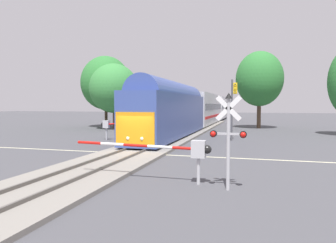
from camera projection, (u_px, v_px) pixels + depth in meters
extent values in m
plane|color=#47474C|center=(135.00, 154.00, 20.42)|extent=(220.00, 220.00, 0.00)
cube|color=beige|center=(135.00, 153.00, 20.42)|extent=(44.00, 0.20, 0.01)
cube|color=gray|center=(135.00, 152.00, 20.41)|extent=(4.40, 80.00, 0.18)
cube|color=#56514C|center=(125.00, 149.00, 20.60)|extent=(0.10, 80.00, 0.14)
cube|color=#56514C|center=(145.00, 150.00, 20.21)|extent=(0.10, 80.00, 0.14)
cube|color=#384C93|center=(172.00, 115.00, 29.47)|extent=(3.00, 18.90, 3.90)
cube|color=orange|center=(135.00, 128.00, 20.40)|extent=(2.76, 0.08, 2.15)
cylinder|color=#384C93|center=(172.00, 96.00, 29.37)|extent=(2.76, 17.01, 2.76)
sphere|color=#F4F2CC|center=(128.00, 138.00, 20.56)|extent=(0.24, 0.24, 0.24)
sphere|color=#F4F2CC|center=(142.00, 139.00, 20.29)|extent=(0.24, 0.24, 0.24)
cube|color=silver|center=(205.00, 109.00, 49.43)|extent=(3.00, 20.87, 4.60)
cube|color=black|center=(215.00, 107.00, 49.01)|extent=(0.04, 18.78, 0.90)
cube|color=red|center=(215.00, 116.00, 49.08)|extent=(0.04, 19.20, 0.36)
cube|color=silver|center=(220.00, 107.00, 70.35)|extent=(3.00, 20.87, 4.60)
cube|color=black|center=(227.00, 106.00, 69.93)|extent=(0.04, 18.78, 0.90)
cube|color=red|center=(226.00, 112.00, 70.00)|extent=(0.04, 19.20, 0.36)
cylinder|color=#B7B7BC|center=(198.00, 171.00, 12.49)|extent=(0.14, 0.14, 1.10)
cube|color=#B7B7BC|center=(199.00, 149.00, 12.44)|extent=(0.56, 0.40, 0.70)
sphere|color=black|center=(207.00, 149.00, 12.35)|extent=(0.36, 0.36, 0.36)
cylinder|color=red|center=(185.00, 148.00, 12.59)|extent=(1.10, 0.12, 0.14)
cylinder|color=white|center=(160.00, 147.00, 12.88)|extent=(1.10, 0.12, 0.14)
cylinder|color=red|center=(136.00, 145.00, 13.18)|extent=(1.10, 0.12, 0.14)
cylinder|color=white|center=(112.00, 144.00, 13.47)|extent=(1.10, 0.12, 0.14)
cylinder|color=red|center=(90.00, 143.00, 13.77)|extent=(1.10, 0.12, 0.14)
sphere|color=red|center=(79.00, 142.00, 13.92)|extent=(0.14, 0.14, 0.14)
cylinder|color=#B2B2B7|center=(228.00, 145.00, 11.61)|extent=(0.14, 0.14, 3.47)
cube|color=white|center=(229.00, 108.00, 11.51)|extent=(0.98, 0.05, 0.98)
cube|color=white|center=(229.00, 108.00, 11.51)|extent=(0.98, 0.05, 0.98)
cube|color=#B2B2B7|center=(228.00, 134.00, 11.58)|extent=(1.10, 0.08, 0.08)
cylinder|color=black|center=(213.00, 134.00, 11.64)|extent=(0.26, 0.18, 0.26)
cylinder|color=black|center=(243.00, 134.00, 11.34)|extent=(0.26, 0.18, 0.26)
sphere|color=red|center=(213.00, 134.00, 11.54)|extent=(0.20, 0.20, 0.20)
sphere|color=red|center=(243.00, 135.00, 11.24)|extent=(0.20, 0.20, 0.20)
cone|color=black|center=(229.00, 96.00, 11.50)|extent=(0.28, 0.28, 0.22)
cylinder|color=#B7B7BC|center=(106.00, 134.00, 28.29)|extent=(0.14, 0.14, 1.10)
cube|color=#B7B7BC|center=(106.00, 124.00, 28.24)|extent=(0.56, 0.40, 0.70)
sphere|color=black|center=(103.00, 124.00, 28.33)|extent=(0.36, 0.36, 0.36)
cylinder|color=red|center=(112.00, 124.00, 28.09)|extent=(1.09, 0.12, 0.20)
cylinder|color=white|center=(123.00, 123.00, 27.79)|extent=(1.09, 0.12, 0.20)
cylinder|color=red|center=(134.00, 123.00, 27.49)|extent=(1.09, 0.12, 0.20)
cylinder|color=white|center=(145.00, 122.00, 27.20)|extent=(1.09, 0.12, 0.20)
cylinder|color=red|center=(157.00, 121.00, 26.90)|extent=(1.09, 0.12, 0.20)
sphere|color=red|center=(163.00, 121.00, 26.75)|extent=(0.14, 0.14, 0.14)
cylinder|color=#4C4C51|center=(232.00, 110.00, 27.55)|extent=(0.16, 0.16, 5.50)
cube|color=gold|center=(235.00, 88.00, 27.37)|extent=(0.34, 0.26, 1.00)
sphere|color=#262626|center=(235.00, 85.00, 27.21)|extent=(0.20, 0.20, 0.20)
cylinder|color=gold|center=(235.00, 85.00, 27.18)|extent=(0.24, 0.10, 0.24)
sphere|color=yellow|center=(235.00, 88.00, 27.22)|extent=(0.20, 0.20, 0.20)
cylinder|color=gold|center=(235.00, 88.00, 27.19)|extent=(0.24, 0.10, 0.24)
sphere|color=#262626|center=(235.00, 92.00, 27.24)|extent=(0.20, 0.20, 0.20)
cylinder|color=gold|center=(235.00, 92.00, 27.21)|extent=(0.24, 0.10, 0.24)
cylinder|color=#4C3828|center=(114.00, 118.00, 40.86)|extent=(0.36, 0.36, 2.97)
ellipsoid|color=#38843D|center=(114.00, 88.00, 40.64)|extent=(6.46, 6.46, 6.52)
cylinder|color=#4C3828|center=(259.00, 114.00, 42.15)|extent=(0.54, 0.54, 3.97)
ellipsoid|color=#2D7533|center=(259.00, 79.00, 41.89)|extent=(6.37, 6.37, 7.48)
cylinder|color=#4C3828|center=(106.00, 115.00, 44.61)|extent=(0.42, 0.42, 3.48)
ellipsoid|color=#2D7533|center=(106.00, 83.00, 44.36)|extent=(7.11, 7.11, 7.73)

